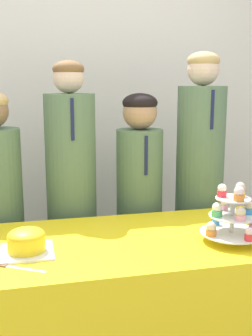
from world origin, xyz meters
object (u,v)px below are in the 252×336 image
Objects in this scene: cupcake_stand at (233,215)px; round_cake at (26,241)px; student_2 at (139,215)px; student_3 at (199,195)px; cake_knife at (8,267)px; student_1 at (72,209)px.

round_cake is at bearing 175.15° from cupcake_stand.
student_3 is at bearing 0.00° from student_2.
student_2 reaches higher than cake_knife.
cake_knife is at bearing -134.24° from student_2.
cupcake_stand is at bearing -4.85° from round_cake.
student_2 is (0.73, 0.75, -0.08)m from cake_knife.
cake_knife is 0.13× the size of student_3.
student_1 reaches higher than round_cake.
student_1 is at bearing 132.66° from cupcake_stand.
round_cake is at bearing -149.04° from student_3.
student_2 is (-0.24, 0.70, -0.20)m from cupcake_stand.
cake_knife is at bearing -145.98° from student_3.
cupcake_stand reaches higher than cake_knife.
student_2 reaches higher than cupcake_stand.
student_2 is at bearing -0.00° from student_1.
student_3 reaches higher than cupcake_stand.
student_3 reaches higher than student_1.
student_3 reaches higher than round_cake.
cake_knife is at bearing -113.63° from student_1.
cake_knife is (-0.07, -0.13, -0.05)m from round_cake.
student_2 is 0.39m from student_3.
student_3 is at bearing 0.00° from student_1.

